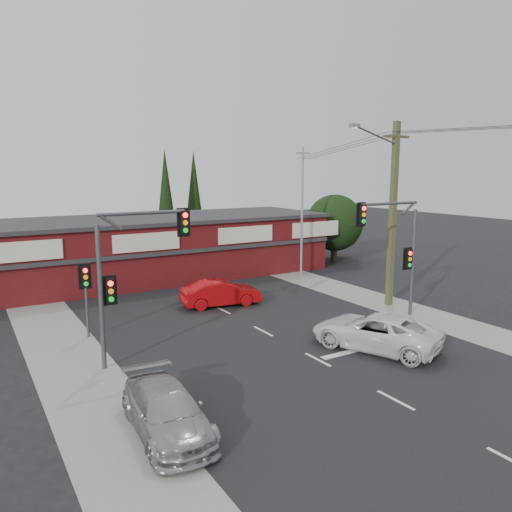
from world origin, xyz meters
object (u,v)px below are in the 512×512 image
red_sedan (221,293)px  utility_pole (391,209)px  shop_building (142,248)px  silver_suv (167,411)px  white_suv (375,331)px

red_sedan → utility_pole: bearing=-111.3°
shop_building → silver_suv: bearing=-106.6°
white_suv → utility_pole: 8.59m
white_suv → red_sedan: bearing=-98.8°
silver_suv → utility_pole: bearing=27.2°
silver_suv → red_sedan: size_ratio=1.05×
shop_building → utility_pole: 17.15m
silver_suv → utility_pole: size_ratio=0.46×
silver_suv → red_sedan: 13.61m
utility_pole → white_suv: bearing=-139.5°
white_suv → silver_suv: size_ratio=1.17×
white_suv → silver_suv: (-10.03, -1.97, -0.08)m
white_suv → red_sedan: 9.71m
white_suv → silver_suv: 10.22m
silver_suv → shop_building: bearing=77.3°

